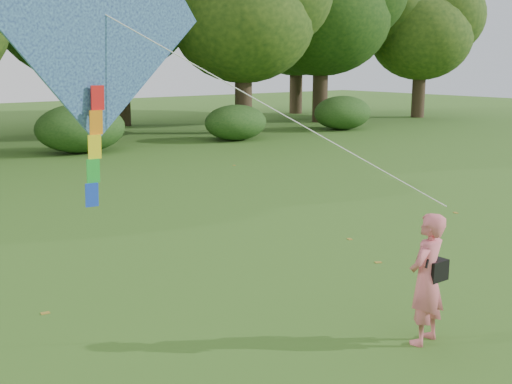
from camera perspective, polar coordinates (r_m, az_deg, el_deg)
ground at (r=9.45m, az=11.82°, el=-10.24°), size 100.00×100.00×0.00m
man_kite_flyer at (r=8.25m, az=14.92°, el=-7.48°), size 0.68×0.51×1.67m
crossbody_bag at (r=8.29m, az=15.62°, el=-6.62°), size 0.43×0.20×0.69m
flying_kite at (r=7.10m, az=-13.39°, el=14.87°), size 4.90×2.17×3.60m
fallen_leaves at (r=10.63m, az=8.43°, el=-7.60°), size 11.69×15.55×0.01m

